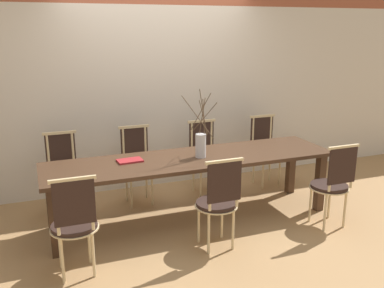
{
  "coord_description": "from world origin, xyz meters",
  "views": [
    {
      "loc": [
        -1.58,
        -4.13,
        2.09
      ],
      "look_at": [
        0.0,
        0.0,
        0.87
      ],
      "focal_mm": 40.0,
      "sensor_mm": 36.0,
      "label": 1
    }
  ],
  "objects_px": {
    "dining_table": "(192,165)",
    "chair_near_center": "(333,182)",
    "chair_far_center": "(205,155)",
    "book_stack": "(130,161)",
    "vase_centerpiece": "(201,144)"
  },
  "relations": [
    {
      "from": "vase_centerpiece",
      "to": "book_stack",
      "type": "xyz_separation_m",
      "value": [
        -0.75,
        0.12,
        -0.14
      ]
    },
    {
      "from": "dining_table",
      "to": "chair_near_center",
      "type": "relative_size",
      "value": 3.37
    },
    {
      "from": "dining_table",
      "to": "chair_far_center",
      "type": "relative_size",
      "value": 3.37
    },
    {
      "from": "chair_near_center",
      "to": "chair_far_center",
      "type": "relative_size",
      "value": 1.0
    },
    {
      "from": "chair_far_center",
      "to": "book_stack",
      "type": "bearing_deg",
      "value": 28.69
    },
    {
      "from": "chair_near_center",
      "to": "book_stack",
      "type": "height_order",
      "value": "chair_near_center"
    },
    {
      "from": "chair_near_center",
      "to": "book_stack",
      "type": "distance_m",
      "value": 2.15
    },
    {
      "from": "dining_table",
      "to": "chair_far_center",
      "type": "xyz_separation_m",
      "value": [
        0.45,
        0.7,
        -0.13
      ]
    },
    {
      "from": "book_stack",
      "to": "chair_far_center",
      "type": "bearing_deg",
      "value": 28.69
    },
    {
      "from": "dining_table",
      "to": "book_stack",
      "type": "bearing_deg",
      "value": 171.7
    },
    {
      "from": "book_stack",
      "to": "vase_centerpiece",
      "type": "bearing_deg",
      "value": -9.15
    },
    {
      "from": "dining_table",
      "to": "vase_centerpiece",
      "type": "relative_size",
      "value": 4.22
    },
    {
      "from": "dining_table",
      "to": "chair_near_center",
      "type": "distance_m",
      "value": 1.5
    },
    {
      "from": "chair_near_center",
      "to": "vase_centerpiece",
      "type": "bearing_deg",
      "value": 151.12
    },
    {
      "from": "chair_far_center",
      "to": "book_stack",
      "type": "relative_size",
      "value": 3.48
    }
  ]
}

